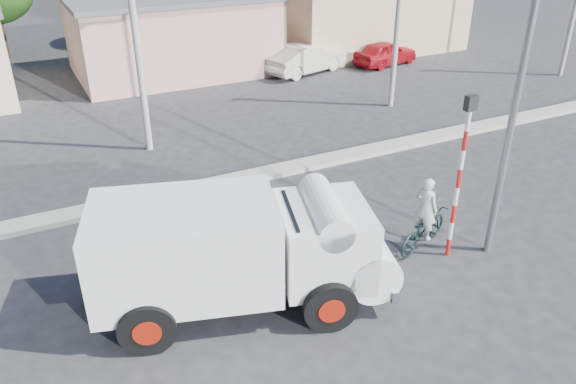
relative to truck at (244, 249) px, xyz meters
name	(u,v)px	position (x,y,z in m)	size (l,w,h in m)	color
ground_plane	(380,326)	(2.31, -2.04, -1.50)	(120.00, 120.00, 0.00)	#2A2A2C
median	(240,179)	(2.31, 5.96, -1.42)	(40.00, 0.80, 0.16)	#99968E
truck	(244,249)	(0.00, 0.00, 0.00)	(6.94, 4.11, 2.70)	black
bicycle	(423,229)	(5.15, 0.09, -0.95)	(0.73, 2.08, 1.09)	black
cyclist	(425,218)	(5.15, 0.09, -0.62)	(0.64, 0.42, 1.76)	silver
car_cream	(306,59)	(10.46, 16.41, -0.73)	(1.62, 4.64, 1.53)	beige
car_red	(386,53)	(15.21, 15.86, -0.82)	(1.59, 3.96, 1.35)	#AA0F17
traffic_pole	(461,166)	(5.51, -0.54, 1.10)	(0.28, 0.18, 4.36)	red
streetlight	(517,67)	(6.45, -0.84, 3.46)	(2.34, 0.22, 9.00)	slate
building_row	(155,33)	(3.41, 19.96, 0.64)	(37.80, 7.30, 4.44)	beige
utility_poles	(275,25)	(5.56, 9.96, 2.57)	(35.40, 0.24, 8.00)	#99968E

